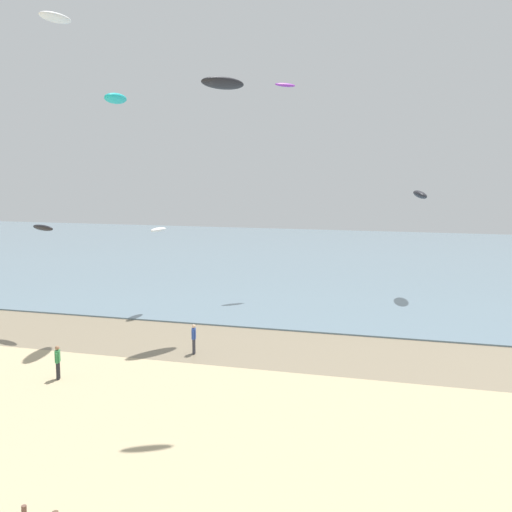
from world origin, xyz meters
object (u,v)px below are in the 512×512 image
(kite_aloft_2, at_px, (116,99))
(kite_aloft_7, at_px, (43,228))
(person_nearest_camera, at_px, (58,361))
(kite_aloft_5, at_px, (223,83))
(person_far_down_beach, at_px, (194,338))
(kite_aloft_0, at_px, (285,85))
(kite_aloft_8, at_px, (55,18))
(kite_aloft_3, at_px, (420,195))
(kite_aloft_6, at_px, (158,230))

(kite_aloft_2, bearing_deg, kite_aloft_7, -79.68)
(person_nearest_camera, relative_size, kite_aloft_5, 0.49)
(person_far_down_beach, relative_size, kite_aloft_5, 0.49)
(kite_aloft_0, bearing_deg, kite_aloft_8, 176.76)
(person_nearest_camera, height_order, kite_aloft_2, kite_aloft_2)
(kite_aloft_8, bearing_deg, person_nearest_camera, -138.37)
(kite_aloft_0, bearing_deg, kite_aloft_7, -166.89)
(kite_aloft_3, bearing_deg, kite_aloft_6, -65.38)
(person_far_down_beach, distance_m, kite_aloft_3, 25.11)
(kite_aloft_2, bearing_deg, kite_aloft_3, 122.36)
(kite_aloft_7, bearing_deg, kite_aloft_3, 63.58)
(person_nearest_camera, distance_m, kite_aloft_8, 25.83)
(kite_aloft_3, height_order, kite_aloft_5, kite_aloft_5)
(kite_aloft_0, xyz_separation_m, kite_aloft_5, (-0.57, -14.16, -1.67))
(kite_aloft_6, bearing_deg, kite_aloft_2, 3.74)
(kite_aloft_6, bearing_deg, kite_aloft_7, -26.59)
(person_far_down_beach, xyz_separation_m, kite_aloft_0, (0.28, 20.30, 16.54))
(kite_aloft_3, xyz_separation_m, kite_aloft_5, (-11.82, -14.87, 7.40))
(kite_aloft_7, height_order, kite_aloft_8, kite_aloft_8)
(person_far_down_beach, bearing_deg, person_nearest_camera, -129.02)
(kite_aloft_0, distance_m, kite_aloft_2, 18.17)
(kite_aloft_6, height_order, kite_aloft_8, kite_aloft_8)
(kite_aloft_6, bearing_deg, person_nearest_camera, 9.79)
(person_nearest_camera, bearing_deg, person_far_down_beach, 50.98)
(kite_aloft_0, height_order, kite_aloft_8, kite_aloft_8)
(person_nearest_camera, relative_size, person_far_down_beach, 1.00)
(kite_aloft_3, relative_size, kite_aloft_5, 1.00)
(kite_aloft_0, relative_size, kite_aloft_7, 0.96)
(kite_aloft_3, relative_size, kite_aloft_7, 1.71)
(kite_aloft_3, distance_m, kite_aloft_7, 29.52)
(kite_aloft_0, bearing_deg, kite_aloft_5, -137.96)
(person_nearest_camera, xyz_separation_m, kite_aloft_8, (-8.48, 13.86, 20.07))
(kite_aloft_0, relative_size, kite_aloft_3, 0.56)
(kite_aloft_6, xyz_separation_m, kite_aloft_7, (-4.41, -7.54, 0.68))
(kite_aloft_3, bearing_deg, person_nearest_camera, -39.38)
(kite_aloft_0, distance_m, kite_aloft_7, 24.06)
(kite_aloft_2, bearing_deg, kite_aloft_6, 168.41)
(kite_aloft_3, height_order, kite_aloft_8, kite_aloft_8)
(kite_aloft_2, xyz_separation_m, kite_aloft_3, (18.01, 17.36, -6.38))
(kite_aloft_2, height_order, kite_aloft_6, kite_aloft_2)
(kite_aloft_0, height_order, kite_aloft_7, kite_aloft_0)
(kite_aloft_3, xyz_separation_m, kite_aloft_7, (-22.43, -19.13, -1.64))
(kite_aloft_2, relative_size, kite_aloft_3, 0.94)
(person_far_down_beach, xyz_separation_m, kite_aloft_5, (-0.30, 6.15, 14.87))
(person_far_down_beach, bearing_deg, kite_aloft_5, 92.76)
(kite_aloft_5, height_order, kite_aloft_7, kite_aloft_5)
(kite_aloft_6, relative_size, kite_aloft_7, 0.98)
(kite_aloft_6, bearing_deg, person_far_down_beach, 38.27)
(kite_aloft_6, bearing_deg, kite_aloft_0, 151.88)
(person_nearest_camera, relative_size, kite_aloft_2, 0.52)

